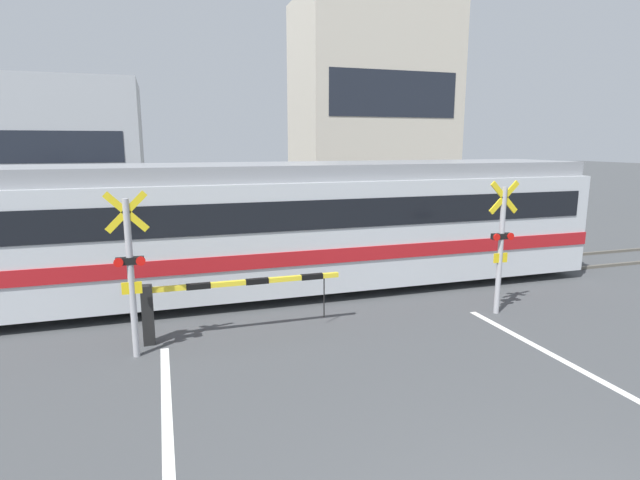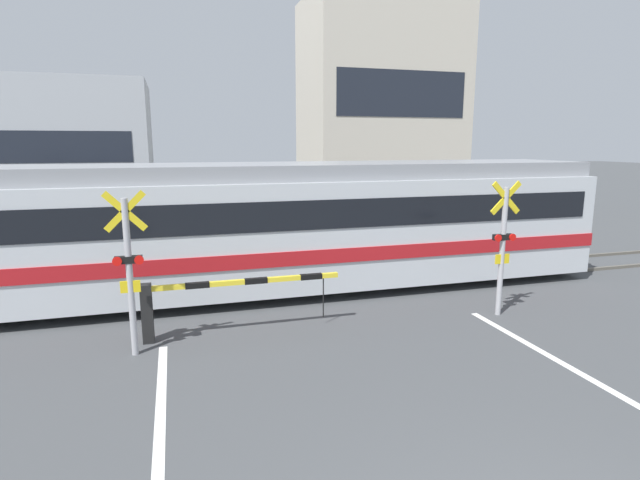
# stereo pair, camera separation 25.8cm
# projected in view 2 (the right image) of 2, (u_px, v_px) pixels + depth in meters

# --- Properties ---
(rail_track_near) EXTENTS (50.00, 0.10, 0.08)m
(rail_track_near) POSITION_uv_depth(u_px,v_px,m) (304.00, 294.00, 11.79)
(rail_track_near) COLOR #5B564C
(rail_track_near) RESTS_ON ground_plane
(rail_track_far) EXTENTS (50.00, 0.10, 0.08)m
(rail_track_far) POSITION_uv_depth(u_px,v_px,m) (290.00, 279.00, 13.14)
(rail_track_far) COLOR #5B564C
(rail_track_far) RESTS_ON ground_plane
(commuter_train) EXTENTS (18.02, 3.00, 3.08)m
(commuter_train) POSITION_uv_depth(u_px,v_px,m) (235.00, 225.00, 11.75)
(commuter_train) COLOR silver
(commuter_train) RESTS_ON ground_plane
(crossing_barrier_near) EXTENTS (3.69, 0.20, 1.09)m
(crossing_barrier_near) POSITION_uv_depth(u_px,v_px,m) (200.00, 297.00, 9.15)
(crossing_barrier_near) COLOR black
(crossing_barrier_near) RESTS_ON ground_plane
(crossing_barrier_far) EXTENTS (3.69, 0.20, 1.09)m
(crossing_barrier_far) POSITION_uv_depth(u_px,v_px,m) (352.00, 233.00, 15.64)
(crossing_barrier_far) COLOR black
(crossing_barrier_far) RESTS_ON ground_plane
(crossing_signal_left) EXTENTS (0.68, 0.15, 2.81)m
(crossing_signal_left) POSITION_uv_depth(u_px,v_px,m) (129.00, 267.00, 8.23)
(crossing_signal_left) COLOR #B2B2B7
(crossing_signal_left) RESTS_ON ground_plane
(crossing_signal_right) EXTENTS (0.68, 0.15, 2.81)m
(crossing_signal_right) POSITION_uv_depth(u_px,v_px,m) (503.00, 243.00, 10.22)
(crossing_signal_right) COLOR #B2B2B7
(crossing_signal_right) RESTS_ON ground_plane
(pedestrian) EXTENTS (0.38, 0.23, 1.75)m
(pedestrian) POSITION_uv_depth(u_px,v_px,m) (279.00, 217.00, 17.33)
(pedestrian) COLOR #33384C
(pedestrian) RESTS_ON ground_plane
(building_left_of_street) EXTENTS (7.62, 5.19, 6.20)m
(building_left_of_street) POSITION_uv_depth(u_px,v_px,m) (60.00, 154.00, 21.88)
(building_left_of_street) COLOR #B2B7BC
(building_left_of_street) RESTS_ON ground_plane
(building_right_of_street) EXTENTS (7.67, 5.19, 10.57)m
(building_right_of_street) POSITION_uv_depth(u_px,v_px,m) (380.00, 109.00, 25.64)
(building_right_of_street) COLOR beige
(building_right_of_street) RESTS_ON ground_plane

